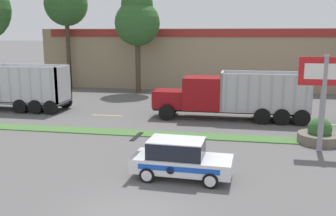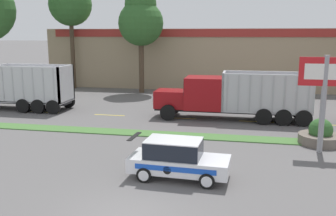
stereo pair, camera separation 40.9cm
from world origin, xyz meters
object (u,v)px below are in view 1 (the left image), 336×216
at_px(rally_car, 180,158).
at_px(stone_planter, 319,134).
at_px(store_sign_post, 324,84).
at_px(dump_truck_mid, 218,97).

bearing_deg(rally_car, stone_planter, 43.16).
bearing_deg(store_sign_post, dump_truck_mid, 129.71).
bearing_deg(store_sign_post, stone_planter, 79.08).
xyz_separation_m(dump_truck_mid, store_sign_post, (5.59, -6.73, 1.96)).
xyz_separation_m(rally_car, stone_planter, (6.92, 6.49, -0.36)).
height_order(dump_truck_mid, rally_car, dump_truck_mid).
distance_m(dump_truck_mid, store_sign_post, 8.97).
xyz_separation_m(store_sign_post, stone_planter, (0.30, 1.54, -3.03)).
distance_m(dump_truck_mid, stone_planter, 7.93).
relative_size(store_sign_post, stone_planter, 2.12).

